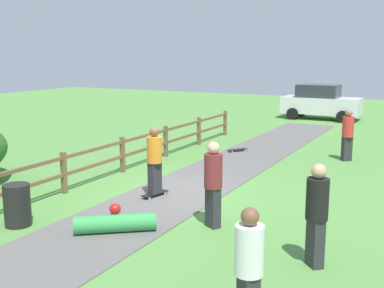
% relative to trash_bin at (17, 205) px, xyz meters
% --- Properties ---
extents(ground_plane, '(60.00, 60.00, 0.00)m').
position_rel_trash_bin_xyz_m(ground_plane, '(1.80, 3.57, -0.45)').
color(ground_plane, '#568E42').
extents(asphalt_path, '(2.40, 28.00, 0.02)m').
position_rel_trash_bin_xyz_m(asphalt_path, '(1.80, 3.57, -0.44)').
color(asphalt_path, '#605E5B').
rests_on(asphalt_path, ground_plane).
extents(wooden_fence, '(0.12, 18.12, 1.10)m').
position_rel_trash_bin_xyz_m(wooden_fence, '(-0.80, 3.57, 0.22)').
color(wooden_fence, brown).
rests_on(wooden_fence, ground_plane).
extents(trash_bin, '(0.56, 0.56, 0.90)m').
position_rel_trash_bin_xyz_m(trash_bin, '(0.00, 0.00, 0.00)').
color(trash_bin, black).
rests_on(trash_bin, ground_plane).
extents(skater_riding, '(0.46, 0.82, 1.78)m').
position_rel_trash_bin_xyz_m(skater_riding, '(1.47, 3.11, 0.56)').
color(skater_riding, black).
rests_on(skater_riding, asphalt_path).
extents(skater_fallen, '(1.54, 1.53, 0.36)m').
position_rel_trash_bin_xyz_m(skater_fallen, '(2.05, 0.68, -0.25)').
color(skater_fallen, green).
rests_on(skater_fallen, asphalt_path).
extents(skateboard_loose, '(0.61, 0.77, 0.08)m').
position_rel_trash_bin_xyz_m(skateboard_loose, '(1.13, 9.39, -0.36)').
color(skateboard_loose, black).
rests_on(skateboard_loose, asphalt_path).
extents(bystander_maroon, '(0.52, 0.52, 1.83)m').
position_rel_trash_bin_xyz_m(bystander_maroon, '(3.70, 1.86, 0.57)').
color(bystander_maroon, '#2D2D33').
rests_on(bystander_maroon, ground_plane).
extents(bystander_black, '(0.54, 0.54, 1.81)m').
position_rel_trash_bin_xyz_m(bystander_black, '(6.06, 0.96, 0.55)').
color(bystander_black, '#2D2D33').
rests_on(bystander_black, ground_plane).
extents(bystander_red, '(0.54, 0.54, 1.77)m').
position_rel_trash_bin_xyz_m(bystander_red, '(4.98, 9.74, 0.53)').
color(bystander_red, '#2D2D33').
rests_on(bystander_red, ground_plane).
extents(bystander_white, '(0.54, 0.54, 1.70)m').
position_rel_trash_bin_xyz_m(bystander_white, '(5.76, -1.41, 0.48)').
color(bystander_white, '#2D2D33').
rests_on(bystander_white, ground_plane).
extents(parked_car_white, '(4.22, 2.04, 1.92)m').
position_rel_trash_bin_xyz_m(parked_car_white, '(1.69, 19.93, 0.51)').
color(parked_car_white, silver).
rests_on(parked_car_white, ground_plane).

